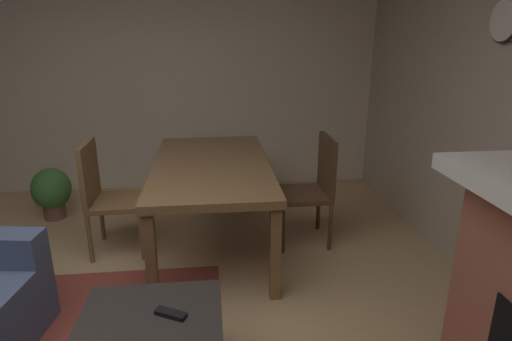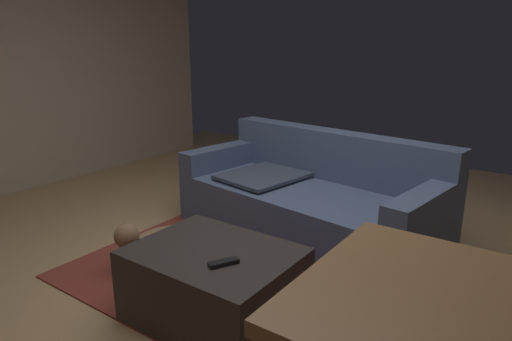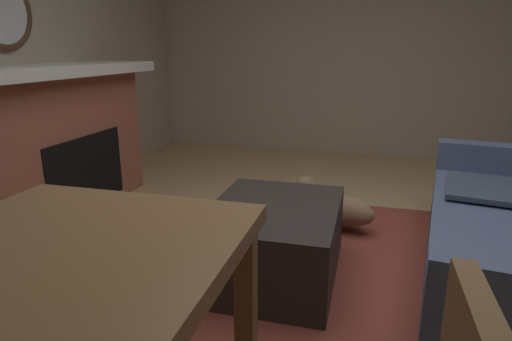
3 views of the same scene
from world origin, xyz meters
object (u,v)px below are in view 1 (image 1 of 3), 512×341
Objects in this scene: tv_remote at (171,314)px; wall_clock at (505,20)px; dining_chair_south at (314,184)px; dining_table at (211,171)px; dining_chair_north at (105,191)px; potted_plant at (52,191)px.

wall_clock is (0.82, -2.07, 1.38)m from tv_remote.
dining_chair_south is 3.26× the size of wall_clock.
dining_table is 1.90× the size of dining_chair_north.
tv_remote is 1.87m from dining_chair_south.
tv_remote is 0.09× the size of dining_table.
dining_chair_south is 2.53m from potted_plant.
wall_clock reaches higher than dining_chair_south.
dining_chair_north is at bearing 90.03° from dining_table.
dining_chair_north is 3.26× the size of wall_clock.
dining_chair_north and dining_chair_south have the same top height.
dining_chair_south is at bearing -106.73° from potted_plant.
tv_remote is 0.56× the size of wall_clock.
dining_chair_south is (0.00, -1.72, 0.00)m from dining_chair_north.
dining_chair_south is 1.78m from wall_clock.
dining_chair_south is at bearing 54.49° from wall_clock.
potted_plant is at bearing 67.18° from wall_clock.
dining_table is (1.53, -0.22, 0.22)m from tv_remote.
dining_chair_north reaches higher than potted_plant.
tv_remote is 1.56m from dining_table.
dining_chair_south is at bearing -90.02° from dining_table.
dining_chair_north is at bearing -136.30° from potted_plant.
dining_chair_south is at bearing -7.61° from tv_remote.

